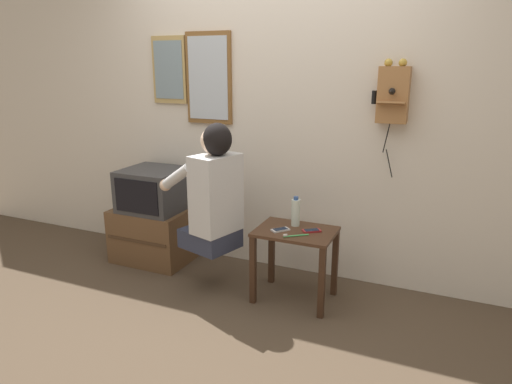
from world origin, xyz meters
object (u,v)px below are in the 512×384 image
Objects in this scene: television at (154,190)px; cell_phone_spare at (312,231)px; wall_phone_antique at (393,94)px; person at (213,191)px; wall_mirror at (209,78)px; framed_picture at (169,70)px; toothbrush at (294,235)px; water_bottle at (296,212)px; cell_phone_held at (280,230)px.

television is 1.42m from cell_phone_spare.
wall_phone_antique is 1.07m from cell_phone_spare.
person is 1.29× the size of wall_mirror.
framed_picture reaches higher than cell_phone_spare.
person is 1.40m from wall_phone_antique.
television is at bearing 40.39° from toothbrush.
framed_picture reaches higher than toothbrush.
water_bottle reaches higher than toothbrush.
wall_phone_antique is 1.48× the size of framed_picture.
person is 0.66m from toothbrush.
wall_phone_antique is at bearing -1.39° from framed_picture.
television is 0.91× the size of framed_picture.
wall_phone_antique is at bearing -80.74° from toothbrush.
television is at bearing -172.53° from wall_phone_antique.
framed_picture reaches higher than person.
framed_picture is 0.75× the size of wall_mirror.
framed_picture is 1.62m from water_bottle.
cell_phone_held is at bearing -10.35° from television.
framed_picture reaches higher than cell_phone_held.
cell_phone_spare is at bearing -6.09° from television.
television is 1.36m from toothbrush.
cell_phone_spare is 0.91× the size of toothbrush.
television is 2.30× the size of water_bottle.
water_bottle is at bearing -53.72° from person.
wall_phone_antique is at bearing 7.47° from television.
framed_picture is 0.38m from wall_mirror.
person is at bearing 51.62° from toothbrush.
wall_mirror reaches higher than wall_phone_antique.
cell_phone_spare is at bearing -62.99° from person.
wall_mirror is at bearing 178.38° from wall_phone_antique.
framed_picture is (-1.81, 0.04, 0.15)m from wall_phone_antique.
television is (-0.72, 0.28, -0.14)m from person.
cell_phone_held is (-0.62, -0.46, -0.91)m from wall_phone_antique.
toothbrush is at bearing -12.22° from television.
cell_phone_held is (1.20, -0.22, -0.10)m from television.
framed_picture is 4.02× the size of cell_phone_held.
water_bottle is at bearing -22.41° from wall_mirror.
wall_mirror reaches higher than television.
wall_mirror reaches higher than framed_picture.
person is 0.74m from cell_phone_spare.
cell_phone_spare is 0.18m from water_bottle.
person is at bearing -116.66° from cell_phone_spare.
toothbrush is (-0.08, -0.14, 0.00)m from cell_phone_spare.
framed_picture is at bearing 163.74° from water_bottle.
television reaches higher than cell_phone_spare.
cell_phone_spare is at bearing -17.34° from framed_picture.
cell_phone_held is at bearing -143.57° from wall_phone_antique.
wall_mirror is at bearing 157.59° from water_bottle.
wall_mirror reaches higher than person.
toothbrush is (0.94, -0.57, -0.99)m from wall_mirror.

